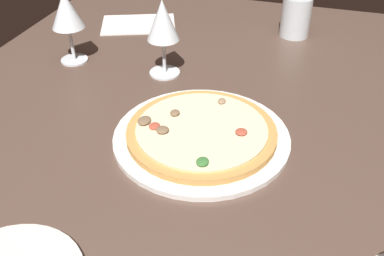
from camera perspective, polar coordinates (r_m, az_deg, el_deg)
dining_table at (r=79.83cm, az=-1.21°, el=-3.20°), size 150.00×110.00×4.00cm
pizza_main at (r=78.97cm, az=1.19°, el=-0.79°), size 31.35×31.35×3.39cm
wine_glass_far at (r=104.54cm, az=-15.74°, el=14.00°), size 7.30×7.30×16.38cm
wine_glass_near at (r=95.23cm, az=-3.76°, el=13.25°), size 6.90×6.90×16.87cm
water_glass at (r=119.87cm, az=13.08°, el=13.37°), size 7.47×7.47×10.16cm
paper_menu at (r=125.78cm, az=-6.84°, el=13.03°), size 19.59×23.14×0.30cm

